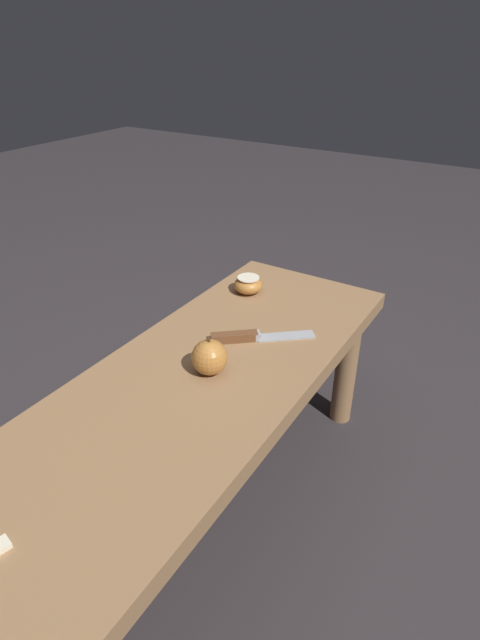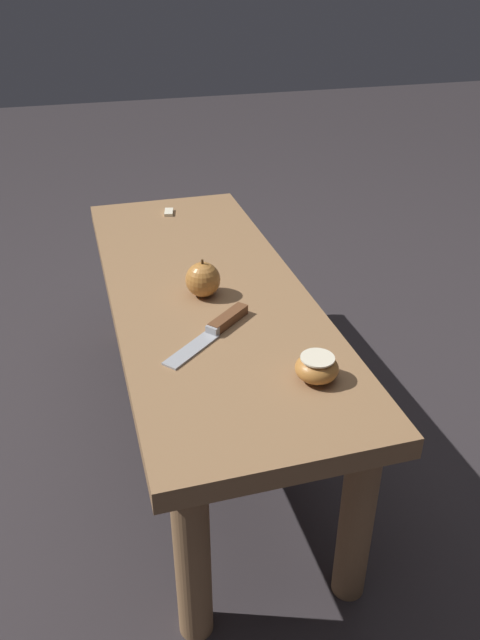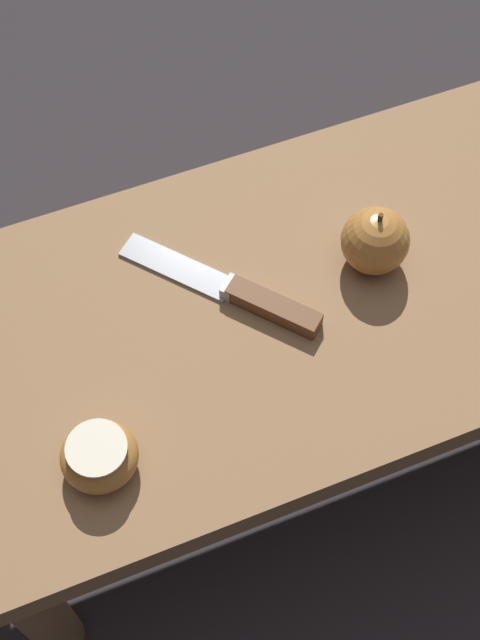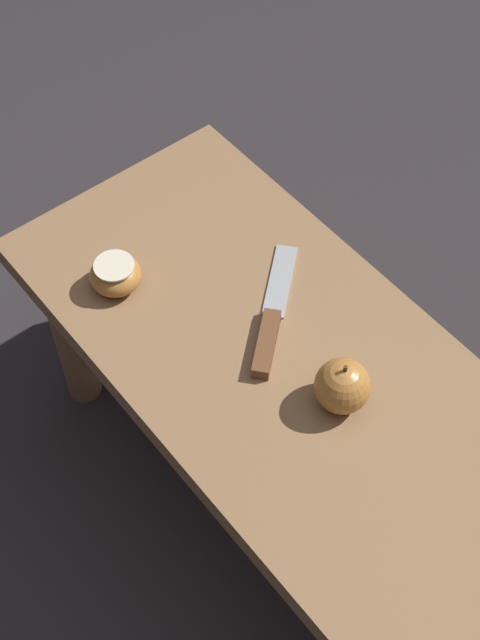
{
  "view_description": "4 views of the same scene",
  "coord_description": "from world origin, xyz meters",
  "views": [
    {
      "loc": [
        0.63,
        0.5,
        1.01
      ],
      "look_at": [
        -0.2,
        -0.02,
        0.44
      ],
      "focal_mm": 28.0,
      "sensor_mm": 36.0,
      "label": 1
    },
    {
      "loc": [
        -1.17,
        0.25,
        1.04
      ],
      "look_at": [
        -0.2,
        -0.02,
        0.44
      ],
      "focal_mm": 35.0,
      "sensor_mm": 36.0,
      "label": 2
    },
    {
      "loc": [
        -0.37,
        -0.44,
        1.22
      ],
      "look_at": [
        -0.2,
        -0.02,
        0.44
      ],
      "focal_mm": 50.0,
      "sensor_mm": 36.0,
      "label": 3
    },
    {
      "loc": [
        0.35,
        -0.46,
        1.42
      ],
      "look_at": [
        -0.2,
        -0.02,
        0.44
      ],
      "focal_mm": 50.0,
      "sensor_mm": 36.0,
      "label": 4
    }
  ],
  "objects": [
    {
      "name": "knife",
      "position": [
        -0.18,
        0.02,
        0.41
      ],
      "size": [
        0.17,
        0.2,
        0.02
      ],
      "rotation": [
        0.0,
        0.0,
        2.27
      ],
      "color": "#9EA0A5",
      "rests_on": "wooden_bench"
    },
    {
      "name": "wooden_bench",
      "position": [
        0.0,
        0.0,
        0.34
      ],
      "size": [
        1.13,
        0.41,
        0.41
      ],
      "color": "olive",
      "rests_on": "ground_plane"
    },
    {
      "name": "ground_plane",
      "position": [
        0.0,
        0.0,
        0.0
      ],
      "size": [
        8.0,
        8.0,
        0.0
      ],
      "primitive_type": "plane",
      "color": "#2D282B"
    },
    {
      "name": "apple_cut",
      "position": [
        -0.38,
        -0.1,
        0.43
      ],
      "size": [
        0.07,
        0.07,
        0.04
      ],
      "color": "#B27233",
      "rests_on": "wooden_bench"
    },
    {
      "name": "apple_whole",
      "position": [
        -0.04,
        0.01,
        0.44
      ],
      "size": [
        0.07,
        0.07,
        0.08
      ],
      "color": "#B27233",
      "rests_on": "wooden_bench"
    }
  ]
}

